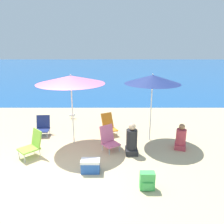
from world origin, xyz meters
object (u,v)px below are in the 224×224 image
beach_chair_pink (108,139)px  backpack_green (147,181)px  beach_chair_navy (42,126)px  cooler_box (90,166)px  seagull (72,115)px  beach_umbrella_navy (152,79)px  beach_chair_lime (32,144)px  person_seated_near (180,139)px  person_seated_far (131,141)px  beach_chair_orange (108,125)px  beach_umbrella_pink (70,80)px

beach_chair_pink → backpack_green: 2.09m
beach_chair_navy → backpack_green: 4.42m
cooler_box → seagull: bearing=105.8°
beach_umbrella_navy → beach_chair_lime: (-3.47, -1.13, -1.64)m
beach_chair_pink → person_seated_near: 2.17m
person_seated_far → backpack_green: 1.67m
cooler_box → person_seated_near: bearing=26.3°
beach_chair_pink → beach_umbrella_navy: bearing=-7.7°
beach_chair_pink → seagull: bearing=83.0°
beach_umbrella_navy → seagull: (-2.95, 2.21, -1.87)m
person_seated_far → seagull: size_ratio=3.48×
cooler_box → seagull: size_ratio=1.73×
beach_umbrella_navy → beach_chair_orange: size_ratio=2.97×
person_seated_far → beach_chair_navy: bearing=153.3°
beach_chair_orange → beach_chair_pink: bearing=-116.7°
person_seated_far → backpack_green: size_ratio=2.28×
beach_umbrella_pink → beach_chair_navy: size_ratio=3.29×
person_seated_far → beach_chair_pink: bearing=157.4°
beach_chair_pink → cooler_box: size_ratio=1.59×
beach_umbrella_pink → beach_chair_navy: 2.20m
person_seated_near → backpack_green: bearing=-105.9°
person_seated_near → person_seated_far: person_seated_far is taller
beach_umbrella_navy → seagull: beach_umbrella_navy is taller
beach_chair_pink → beach_umbrella_pink: bearing=121.0°
beach_chair_pink → backpack_green: (0.86, -1.90, -0.15)m
beach_chair_orange → person_seated_far: person_seated_far is taller
beach_chair_orange → beach_chair_pink: beach_chair_pink is taller
beach_umbrella_pink → beach_chair_lime: 2.14m
beach_umbrella_navy → person_seated_far: (-0.68, -0.98, -1.62)m
seagull → person_seated_far: bearing=-54.6°
beach_umbrella_pink → beach_chair_orange: beach_umbrella_pink is taller
beach_umbrella_pink → beach_chair_lime: bearing=-138.1°
beach_chair_navy → person_seated_near: size_ratio=0.84×
beach_chair_orange → beach_chair_lime: (-2.11, -1.61, 0.02)m
beach_umbrella_navy → person_seated_near: size_ratio=2.76×
beach_umbrella_pink → backpack_green: size_ratio=5.34×
person_seated_near → person_seated_far: size_ratio=0.85×
beach_chair_orange → person_seated_far: bearing=-92.7°
beach_chair_pink → seagull: 3.35m
beach_umbrella_navy → beach_chair_lime: bearing=-162.0°
beach_umbrella_navy → beach_chair_orange: 2.21m
cooler_box → beach_chair_orange: bearing=80.4°
beach_umbrella_navy → backpack_green: bearing=-100.5°
beach_chair_navy → backpack_green: (3.19, -3.07, -0.12)m
beach_umbrella_pink → cooler_box: size_ratio=4.72×
beach_chair_orange → beach_chair_lime: beach_chair_lime is taller
beach_chair_navy → beach_chair_orange: bearing=-2.5°
beach_chair_navy → cooler_box: 3.05m
beach_chair_orange → backpack_green: size_ratio=1.79×
beach_chair_pink → beach_chair_navy: bearing=117.7°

